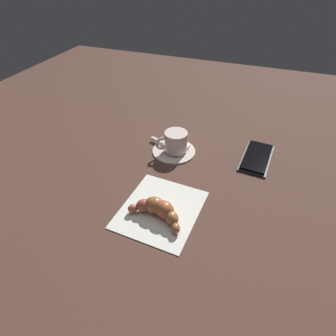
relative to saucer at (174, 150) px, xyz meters
name	(u,v)px	position (x,y,z in m)	size (l,w,h in m)	color
ground_plane	(174,175)	(-0.09, -0.03, 0.00)	(1.80, 1.80, 0.00)	#4C3129
saucer	(174,150)	(0.00, 0.00, 0.00)	(0.12, 0.12, 0.01)	silver
espresso_cup	(175,141)	(0.00, 0.00, 0.03)	(0.07, 0.08, 0.06)	silver
teaspoon	(173,148)	(0.00, 0.00, 0.01)	(0.06, 0.12, 0.01)	silver
sugar_packet	(178,143)	(0.03, 0.00, 0.01)	(0.07, 0.02, 0.01)	white
napkin	(161,209)	(-0.22, -0.05, 0.00)	(0.19, 0.16, 0.00)	silver
croissant	(159,209)	(-0.24, -0.05, 0.02)	(0.07, 0.13, 0.04)	#9F5C36
cell_phone	(257,157)	(0.05, -0.22, 0.00)	(0.16, 0.08, 0.01)	black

